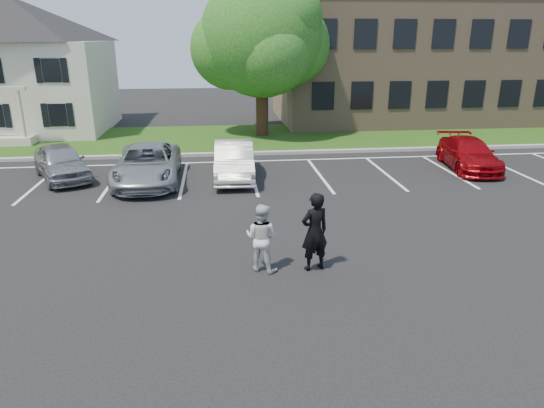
{
  "coord_description": "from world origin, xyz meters",
  "views": [
    {
      "loc": [
        -1.37,
        -11.07,
        5.45
      ],
      "look_at": [
        0.0,
        1.0,
        1.25
      ],
      "focal_mm": 32.0,
      "sensor_mm": 36.0,
      "label": 1
    }
  ],
  "objects_px": {
    "car_silver_minivan": "(147,164)",
    "car_red_compact": "(468,154)",
    "car_silver_west": "(61,162)",
    "office_building": "(441,57)",
    "house": "(16,66)",
    "man_white_shirt": "(261,238)",
    "tree": "(263,39)",
    "man_black_suit": "(315,232)",
    "car_white_sedan": "(234,161)"
  },
  "relations": [
    {
      "from": "man_black_suit",
      "to": "car_white_sedan",
      "type": "distance_m",
      "value": 8.57
    },
    {
      "from": "house",
      "to": "car_red_compact",
      "type": "xyz_separation_m",
      "value": [
        22.4,
        -11.6,
        -3.18
      ]
    },
    {
      "from": "tree",
      "to": "man_white_shirt",
      "type": "height_order",
      "value": "tree"
    },
    {
      "from": "house",
      "to": "car_silver_west",
      "type": "xyz_separation_m",
      "value": [
        5.34,
        -11.31,
        -3.13
      ]
    },
    {
      "from": "car_silver_west",
      "to": "car_red_compact",
      "type": "distance_m",
      "value": 17.07
    },
    {
      "from": "office_building",
      "to": "car_white_sedan",
      "type": "bearing_deg",
      "value": -136.5
    },
    {
      "from": "man_white_shirt",
      "to": "house",
      "type": "bearing_deg",
      "value": -28.55
    },
    {
      "from": "house",
      "to": "office_building",
      "type": "relative_size",
      "value": 0.46
    },
    {
      "from": "office_building",
      "to": "tree",
      "type": "distance_m",
      "value": 13.81
    },
    {
      "from": "office_building",
      "to": "tree",
      "type": "bearing_deg",
      "value": -157.47
    },
    {
      "from": "house",
      "to": "man_black_suit",
      "type": "distance_m",
      "value": 24.82
    },
    {
      "from": "house",
      "to": "car_silver_minivan",
      "type": "height_order",
      "value": "house"
    },
    {
      "from": "house",
      "to": "man_white_shirt",
      "type": "xyz_separation_m",
      "value": [
        12.59,
        -20.27,
        -2.98
      ]
    },
    {
      "from": "tree",
      "to": "man_white_shirt",
      "type": "relative_size",
      "value": 5.18
    },
    {
      "from": "house",
      "to": "car_silver_west",
      "type": "distance_m",
      "value": 12.89
    },
    {
      "from": "man_black_suit",
      "to": "car_white_sedan",
      "type": "bearing_deg",
      "value": -97.38
    },
    {
      "from": "man_black_suit",
      "to": "man_white_shirt",
      "type": "bearing_deg",
      "value": -23.51
    },
    {
      "from": "man_black_suit",
      "to": "car_white_sedan",
      "type": "relative_size",
      "value": 0.45
    },
    {
      "from": "office_building",
      "to": "car_white_sedan",
      "type": "xyz_separation_m",
      "value": [
        -14.75,
        -14.0,
        -3.43
      ]
    },
    {
      "from": "office_building",
      "to": "car_silver_west",
      "type": "xyz_separation_m",
      "value": [
        -21.66,
        -13.33,
        -3.46
      ]
    },
    {
      "from": "house",
      "to": "car_silver_minivan",
      "type": "distance_m",
      "value": 15.38
    },
    {
      "from": "office_building",
      "to": "man_white_shirt",
      "type": "distance_m",
      "value": 26.74
    },
    {
      "from": "man_black_suit",
      "to": "tree",
      "type": "bearing_deg",
      "value": -109.72
    },
    {
      "from": "tree",
      "to": "man_white_shirt",
      "type": "bearing_deg",
      "value": -95.71
    },
    {
      "from": "car_white_sedan",
      "to": "man_white_shirt",
      "type": "bearing_deg",
      "value": -86.15
    },
    {
      "from": "tree",
      "to": "car_red_compact",
      "type": "bearing_deg",
      "value": -45.85
    },
    {
      "from": "car_silver_west",
      "to": "office_building",
      "type": "bearing_deg",
      "value": 4.55
    },
    {
      "from": "man_white_shirt",
      "to": "car_white_sedan",
      "type": "relative_size",
      "value": 0.39
    },
    {
      "from": "car_silver_minivan",
      "to": "car_white_sedan",
      "type": "height_order",
      "value": "car_silver_minivan"
    },
    {
      "from": "office_building",
      "to": "car_silver_minivan",
      "type": "xyz_separation_m",
      "value": [
        -18.15,
        -14.21,
        -3.43
      ]
    },
    {
      "from": "car_silver_minivan",
      "to": "car_red_compact",
      "type": "xyz_separation_m",
      "value": [
        13.55,
        0.59,
        -0.08
      ]
    },
    {
      "from": "house",
      "to": "car_white_sedan",
      "type": "height_order",
      "value": "house"
    },
    {
      "from": "office_building",
      "to": "car_red_compact",
      "type": "distance_m",
      "value": 14.8
    },
    {
      "from": "man_black_suit",
      "to": "car_silver_minivan",
      "type": "distance_m",
      "value": 9.62
    },
    {
      "from": "tree",
      "to": "car_silver_minivan",
      "type": "distance_m",
      "value": 11.44
    },
    {
      "from": "office_building",
      "to": "tree",
      "type": "xyz_separation_m",
      "value": [
        -12.71,
        -5.27,
        1.19
      ]
    },
    {
      "from": "office_building",
      "to": "car_silver_west",
      "type": "bearing_deg",
      "value": -148.4
    },
    {
      "from": "house",
      "to": "car_red_compact",
      "type": "distance_m",
      "value": 25.43
    },
    {
      "from": "car_silver_minivan",
      "to": "car_silver_west",
      "type": "bearing_deg",
      "value": 164.37
    },
    {
      "from": "car_silver_west",
      "to": "car_red_compact",
      "type": "xyz_separation_m",
      "value": [
        17.07,
        -0.3,
        -0.05
      ]
    },
    {
      "from": "car_silver_west",
      "to": "car_silver_minivan",
      "type": "relative_size",
      "value": 0.78
    },
    {
      "from": "car_silver_minivan",
      "to": "car_white_sedan",
      "type": "relative_size",
      "value": 1.19
    },
    {
      "from": "car_white_sedan",
      "to": "man_black_suit",
      "type": "bearing_deg",
      "value": -77.56
    },
    {
      "from": "man_white_shirt",
      "to": "car_silver_west",
      "type": "xyz_separation_m",
      "value": [
        -7.26,
        8.96,
        -0.15
      ]
    },
    {
      "from": "office_building",
      "to": "car_silver_west",
      "type": "height_order",
      "value": "office_building"
    },
    {
      "from": "house",
      "to": "car_red_compact",
      "type": "height_order",
      "value": "house"
    },
    {
      "from": "man_black_suit",
      "to": "car_silver_minivan",
      "type": "bearing_deg",
      "value": -76.81
    },
    {
      "from": "man_black_suit",
      "to": "car_red_compact",
      "type": "bearing_deg",
      "value": -152.49
    },
    {
      "from": "car_silver_west",
      "to": "car_red_compact",
      "type": "bearing_deg",
      "value": -28.05
    },
    {
      "from": "car_silver_minivan",
      "to": "man_black_suit",
      "type": "bearing_deg",
      "value": -60.0
    }
  ]
}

